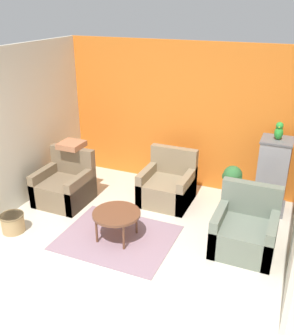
{
  "coord_description": "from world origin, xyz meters",
  "views": [
    {
      "loc": [
        2.04,
        -3.23,
        3.26
      ],
      "look_at": [
        0.0,
        1.54,
        0.93
      ],
      "focal_mm": 40.0,
      "sensor_mm": 36.0,
      "label": 1
    }
  ],
  "objects_px": {
    "armchair_left": "(65,186)",
    "potted_plant": "(232,184)",
    "armchair_right": "(245,231)",
    "parrot": "(279,131)",
    "coffee_table": "(116,215)",
    "armchair_middle": "(168,186)",
    "wicker_basket": "(13,222)",
    "birdcage": "(272,176)"
  },
  "relations": [
    {
      "from": "coffee_table",
      "to": "birdcage",
      "type": "height_order",
      "value": "birdcage"
    },
    {
      "from": "armchair_left",
      "to": "potted_plant",
      "type": "bearing_deg",
      "value": 18.9
    },
    {
      "from": "coffee_table",
      "to": "wicker_basket",
      "type": "distance_m",
      "value": 1.64
    },
    {
      "from": "coffee_table",
      "to": "wicker_basket",
      "type": "xyz_separation_m",
      "value": [
        -1.56,
        -0.46,
        -0.24
      ]
    },
    {
      "from": "armchair_right",
      "to": "potted_plant",
      "type": "relative_size",
      "value": 1.18
    },
    {
      "from": "armchair_right",
      "to": "parrot",
      "type": "xyz_separation_m",
      "value": [
        0.18,
        1.31,
        1.1
      ]
    },
    {
      "from": "armchair_left",
      "to": "birdcage",
      "type": "xyz_separation_m",
      "value": [
        3.32,
        1.14,
        0.33
      ]
    },
    {
      "from": "armchair_right",
      "to": "birdcage",
      "type": "xyz_separation_m",
      "value": [
        0.18,
        1.31,
        0.33
      ]
    },
    {
      "from": "armchair_left",
      "to": "potted_plant",
      "type": "relative_size",
      "value": 1.18
    },
    {
      "from": "parrot",
      "to": "birdcage",
      "type": "bearing_deg",
      "value": -90.0
    },
    {
      "from": "coffee_table",
      "to": "potted_plant",
      "type": "xyz_separation_m",
      "value": [
        1.35,
        1.58,
        0.04
      ]
    },
    {
      "from": "armchair_left",
      "to": "wicker_basket",
      "type": "relative_size",
      "value": 2.53
    },
    {
      "from": "armchair_left",
      "to": "armchair_middle",
      "type": "bearing_deg",
      "value": 23.32
    },
    {
      "from": "armchair_right",
      "to": "coffee_table",
      "type": "bearing_deg",
      "value": -164.82
    },
    {
      "from": "coffee_table",
      "to": "wicker_basket",
      "type": "relative_size",
      "value": 1.97
    },
    {
      "from": "coffee_table",
      "to": "wicker_basket",
      "type": "bearing_deg",
      "value": -163.44
    },
    {
      "from": "parrot",
      "to": "wicker_basket",
      "type": "bearing_deg",
      "value": -147.37
    },
    {
      "from": "armchair_middle",
      "to": "wicker_basket",
      "type": "xyz_separation_m",
      "value": [
        -1.85,
        -1.83,
        -0.13
      ]
    },
    {
      "from": "wicker_basket",
      "to": "armchair_middle",
      "type": "bearing_deg",
      "value": 44.63
    },
    {
      "from": "wicker_basket",
      "to": "potted_plant",
      "type": "bearing_deg",
      "value": 35.07
    },
    {
      "from": "armchair_right",
      "to": "potted_plant",
      "type": "bearing_deg",
      "value": 111.12
    },
    {
      "from": "armchair_left",
      "to": "armchair_right",
      "type": "height_order",
      "value": "same"
    },
    {
      "from": "armchair_right",
      "to": "armchair_middle",
      "type": "relative_size",
      "value": 1.0
    },
    {
      "from": "armchair_left",
      "to": "birdcage",
      "type": "relative_size",
      "value": 0.72
    },
    {
      "from": "birdcage",
      "to": "parrot",
      "type": "bearing_deg",
      "value": 90.0
    },
    {
      "from": "armchair_left",
      "to": "potted_plant",
      "type": "xyz_separation_m",
      "value": [
        2.71,
        0.93,
        0.15
      ]
    },
    {
      "from": "potted_plant",
      "to": "wicker_basket",
      "type": "distance_m",
      "value": 3.57
    },
    {
      "from": "birdcage",
      "to": "armchair_middle",
      "type": "bearing_deg",
      "value": -165.74
    },
    {
      "from": "parrot",
      "to": "potted_plant",
      "type": "bearing_deg",
      "value": -160.99
    },
    {
      "from": "coffee_table",
      "to": "armchair_left",
      "type": "distance_m",
      "value": 1.51
    },
    {
      "from": "birdcage",
      "to": "potted_plant",
      "type": "relative_size",
      "value": 1.64
    },
    {
      "from": "birdcage",
      "to": "wicker_basket",
      "type": "height_order",
      "value": "birdcage"
    },
    {
      "from": "coffee_table",
      "to": "potted_plant",
      "type": "distance_m",
      "value": 2.08
    },
    {
      "from": "coffee_table",
      "to": "armchair_left",
      "type": "relative_size",
      "value": 0.78
    },
    {
      "from": "armchair_middle",
      "to": "wicker_basket",
      "type": "relative_size",
      "value": 2.53
    },
    {
      "from": "armchair_middle",
      "to": "parrot",
      "type": "relative_size",
      "value": 3.11
    },
    {
      "from": "potted_plant",
      "to": "wicker_basket",
      "type": "relative_size",
      "value": 2.13
    },
    {
      "from": "potted_plant",
      "to": "coffee_table",
      "type": "bearing_deg",
      "value": -130.59
    },
    {
      "from": "armchair_left",
      "to": "potted_plant",
      "type": "height_order",
      "value": "armchair_left"
    },
    {
      "from": "coffee_table",
      "to": "potted_plant",
      "type": "bearing_deg",
      "value": 49.41
    },
    {
      "from": "armchair_right",
      "to": "armchair_middle",
      "type": "height_order",
      "value": "same"
    },
    {
      "from": "armchair_middle",
      "to": "armchair_left",
      "type": "bearing_deg",
      "value": -156.68
    }
  ]
}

